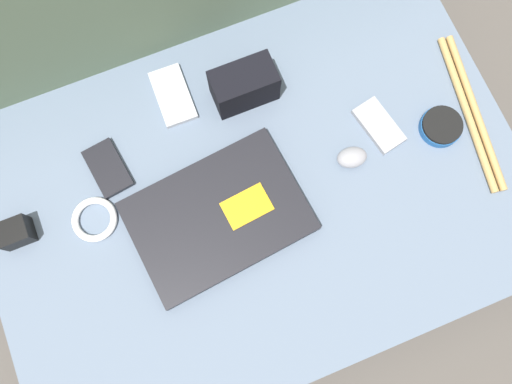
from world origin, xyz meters
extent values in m
plane|color=#4C4742|center=(0.00, 0.00, 0.00)|extent=(8.00, 8.00, 0.00)
cube|color=slate|center=(0.00, 0.00, 0.08)|extent=(1.08, 0.74, 0.15)
cube|color=black|center=(-0.09, -0.02, 0.16)|extent=(0.35, 0.26, 0.03)
cube|color=orange|center=(-0.03, -0.02, 0.18)|extent=(0.10, 0.07, 0.00)
ellipsoid|color=gray|center=(0.21, -0.01, 0.17)|extent=(0.07, 0.05, 0.03)
cylinder|color=#1E569E|center=(0.40, -0.01, 0.16)|extent=(0.09, 0.09, 0.02)
cylinder|color=black|center=(0.40, -0.01, 0.17)|extent=(0.08, 0.08, 0.01)
cube|color=#B7B7BC|center=(-0.08, 0.26, 0.16)|extent=(0.07, 0.13, 0.01)
cube|color=black|center=(-0.26, 0.16, 0.16)|extent=(0.08, 0.12, 0.01)
cube|color=#99999E|center=(0.29, 0.04, 0.16)|extent=(0.08, 0.12, 0.01)
cube|color=black|center=(0.06, 0.21, 0.20)|extent=(0.13, 0.07, 0.09)
cube|color=black|center=(-0.46, 0.10, 0.17)|extent=(0.06, 0.05, 0.05)
torus|color=white|center=(-0.31, 0.07, 0.16)|extent=(0.09, 0.09, 0.01)
cylinder|color=tan|center=(0.47, -0.01, 0.16)|extent=(0.07, 0.34, 0.02)
cylinder|color=tan|center=(0.49, -0.01, 0.16)|extent=(0.07, 0.34, 0.02)
camera|label=1|loc=(-0.08, -0.20, 1.13)|focal=35.00mm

